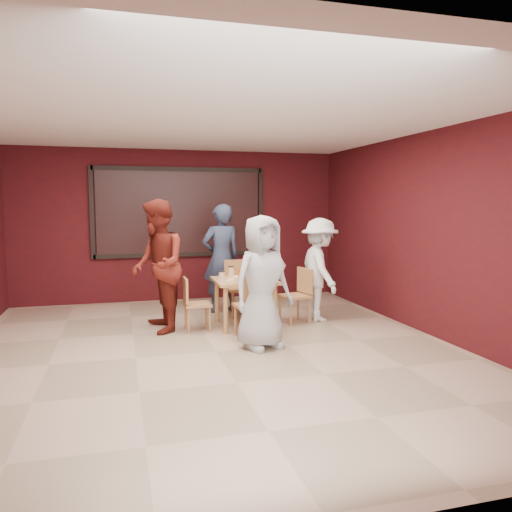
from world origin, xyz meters
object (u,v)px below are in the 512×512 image
object	(u,v)px
chair_right	(299,292)
diner_left	(158,266)
diner_right	(320,269)
dining_table	(245,285)
chair_back	(239,284)
chair_left	(193,301)
diner_back	(221,258)
chair_front	(254,302)
diner_front	(262,282)

from	to	relation	value
chair_right	diner_left	size ratio (longest dim) A/B	0.44
diner_right	dining_table	bearing A→B (deg)	96.10
chair_back	chair_left	world-z (taller)	chair_back
chair_back	diner_right	distance (m)	1.34
dining_table	chair_left	size ratio (longest dim) A/B	1.18
chair_back	diner_right	world-z (taller)	diner_right
chair_back	chair_right	size ratio (longest dim) A/B	1.08
diner_back	diner_right	size ratio (longest dim) A/B	1.13
diner_back	diner_right	distance (m)	1.69
dining_table	diner_right	bearing A→B (deg)	4.20
dining_table	diner_right	distance (m)	1.24
chair_front	chair_back	distance (m)	1.46
dining_table	chair_front	bearing A→B (deg)	-94.31
chair_left	diner_front	xyz separation A→B (m)	(0.72, -1.06, 0.40)
chair_front	diner_back	size ratio (longest dim) A/B	0.49
chair_front	chair_back	xyz separation A→B (m)	(0.15, 1.45, 0.01)
dining_table	chair_front	world-z (taller)	chair_front
chair_back	diner_front	world-z (taller)	diner_front
chair_front	chair_right	bearing A→B (deg)	38.83
chair_back	diner_right	bearing A→B (deg)	-30.53
chair_front	chair_back	world-z (taller)	chair_back
chair_left	diner_front	distance (m)	1.34
chair_left	chair_back	bearing A→B (deg)	43.23
dining_table	diner_left	world-z (taller)	diner_left
diner_back	diner_left	distance (m)	1.54
chair_front	chair_left	bearing A→B (deg)	138.76
dining_table	chair_left	world-z (taller)	dining_table
chair_left	diner_front	world-z (taller)	diner_front
chair_back	diner_left	world-z (taller)	diner_left
diner_back	chair_left	bearing A→B (deg)	52.76
diner_back	diner_left	world-z (taller)	diner_left
chair_back	diner_right	size ratio (longest dim) A/B	0.56
chair_front	diner_front	world-z (taller)	diner_front
diner_left	diner_right	distance (m)	2.48
dining_table	diner_front	distance (m)	1.15
diner_back	dining_table	bearing A→B (deg)	88.64
chair_back	diner_back	distance (m)	0.57
chair_back	dining_table	bearing A→B (deg)	-97.02
chair_front	chair_left	world-z (taller)	chair_front
chair_front	diner_right	distance (m)	1.53
chair_right	diner_front	bearing A→B (deg)	-128.35
dining_table	diner_left	xyz separation A→B (m)	(-1.25, 0.04, 0.32)
diner_front	diner_back	distance (m)	2.22
chair_left	diner_left	bearing A→B (deg)	167.06
diner_left	diner_right	size ratio (longest dim) A/B	1.18
chair_right	diner_right	size ratio (longest dim) A/B	0.52
diner_left	diner_front	bearing A→B (deg)	41.43
diner_front	diner_left	world-z (taller)	diner_left
chair_left	dining_table	bearing A→B (deg)	4.71
diner_front	chair_back	bearing A→B (deg)	65.30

